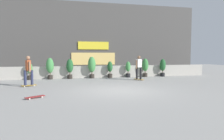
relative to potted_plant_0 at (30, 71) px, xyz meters
The scene contains 14 objects.
ground_plane 7.50m from the potted_plant_0, 47.96° to the right, with size 48.00×48.00×0.00m, color #9E9B96.
planter_wall 5.03m from the potted_plant_0, ahead, with size 18.00×0.40×0.90m, color #B2ADA3.
building_backdrop 7.18m from the potted_plant_0, 41.64° to the left, with size 20.00×2.08×6.50m.
potted_plant_0 is the anchor object (origin of this frame).
potted_plant_1 1.39m from the potted_plant_0, ahead, with size 0.53×0.53×1.54m.
potted_plant_2 2.77m from the potted_plant_0, ahead, with size 0.49×0.49×1.46m.
potted_plant_3 4.38m from the potted_plant_0, ahead, with size 0.57×0.57×1.61m.
potted_plant_4 5.77m from the potted_plant_0, ahead, with size 0.39×0.39×1.26m.
potted_plant_5 7.21m from the potted_plant_0, ahead, with size 0.38×0.38×1.23m.
potted_plant_6 8.63m from the potted_plant_0, ahead, with size 0.49×0.49×1.46m.
potted_plant_7 10.15m from the potted_plant_0, ahead, with size 0.48×0.48×1.42m.
skater_foreground 3.27m from the potted_plant_0, 81.77° to the right, with size 0.81×0.53×1.70m.
skater_far_left 7.64m from the potted_plant_0, 14.33° to the right, with size 0.53×0.81×1.70m.
skateboard_near_camera 6.69m from the potted_plant_0, 79.14° to the right, with size 0.77×0.62×0.08m.
Camera 1 is at (-2.50, -9.51, 1.74)m, focal length 32.45 mm.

